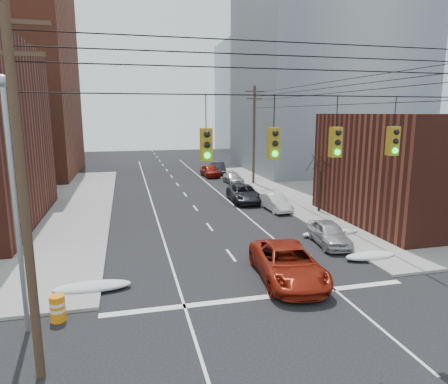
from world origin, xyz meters
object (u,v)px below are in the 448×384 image
lot_car_b (3,203)px  parked_car_a (329,233)px  construction_barrel (58,308)px  parked_car_c (244,194)px  parked_car_b (275,202)px  parked_car_e (210,171)px  red_pickup (288,263)px  parked_car_d (233,178)px  parked_car_f (218,168)px

lot_car_b → parked_car_a: bearing=-135.6°
construction_barrel → parked_car_c: bearing=54.8°
parked_car_b → parked_car_e: 19.18m
red_pickup → construction_barrel: red_pickup is taller
red_pickup → parked_car_d: 27.50m
parked_car_f → lot_car_b: bearing=-136.5°
parked_car_c → red_pickup: bearing=-95.7°
red_pickup → parked_car_d: bearing=85.9°
parked_car_b → red_pickup: bearing=-112.2°
parked_car_c → parked_car_e: 15.30m
parked_car_c → parked_car_b: bearing=-63.2°
parked_car_b → parked_car_c: parked_car_c is taller
parked_car_c → parked_car_d: size_ratio=1.29×
parked_car_e → parked_car_f: size_ratio=0.95×
parked_car_c → lot_car_b: size_ratio=1.11×
parked_car_e → parked_car_a: bearing=-90.3°
parked_car_a → parked_car_f: parked_car_f is taller
parked_car_a → parked_car_b: (0.00, 9.16, -0.05)m
parked_car_b → construction_barrel: (-14.90, -15.07, -0.14)m
parked_car_f → parked_car_d: bearing=-83.8°
parked_car_c → lot_car_b: bearing=-178.3°
parked_car_b → construction_barrel: 21.19m
red_pickup → parked_car_c: bearing=85.8°
parked_car_f → lot_car_b: 27.63m
parked_car_d → construction_barrel: (-14.90, -28.66, -0.07)m
red_pickup → construction_barrel: bearing=-165.9°
parked_car_b → parked_car_d: parked_car_b is taller
parked_car_e → parked_car_f: 2.79m
parked_car_c → parked_car_e: (0.00, 15.30, -0.00)m
red_pickup → parked_car_b: bearing=76.8°
lot_car_b → parked_car_e: bearing=-68.1°
lot_car_b → construction_barrel: bearing=-173.8°
parked_car_e → red_pickup: bearing=-98.8°
parked_car_e → parked_car_f: parked_car_f is taller
parked_car_a → parked_car_b: parked_car_a is taller
red_pickup → parked_car_a: red_pickup is taller
parked_car_b → lot_car_b: size_ratio=0.83×
red_pickup → lot_car_b: (-17.39, 18.15, -0.01)m
parked_car_e → parked_car_f: bearing=51.4°
parked_car_f → lot_car_b: parked_car_f is taller
parked_car_e → lot_car_b: 24.99m
red_pickup → parked_car_c: size_ratio=1.10×
parked_car_d → parked_car_e: bearing=104.3°
parked_car_b → parked_car_a: bearing=-93.5°
red_pickup → lot_car_b: 25.14m
red_pickup → parked_car_e: bearing=90.3°
parked_car_b → parked_car_d: (0.00, 13.60, -0.06)m
parked_car_b → lot_car_b: bearing=164.6°
construction_barrel → red_pickup: bearing=8.5°
parked_car_c → parked_car_f: 17.66m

